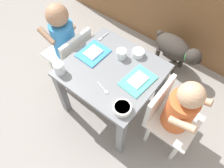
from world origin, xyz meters
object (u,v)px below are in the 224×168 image
water_cup_left (121,54)px  spoon_by_left_tray (103,37)px  veggie_bowl_far (138,53)px  seated_child_right (178,110)px  spoon_by_right_tray (104,89)px  dog (176,49)px  cereal_bowl_right_side (122,108)px  water_cup_right (59,69)px  seated_child_left (64,38)px  dining_table (112,77)px  food_tray_left (93,53)px  food_tray_right (138,80)px

water_cup_left → spoon_by_left_tray: bearing=162.5°
veggie_bowl_far → seated_child_right: bearing=-22.1°
seated_child_right → veggie_bowl_far: seated_child_right is taller
spoon_by_right_tray → dog: bearing=82.6°
dog → spoon_by_right_tray: (-0.10, -0.77, 0.25)m
veggie_bowl_far → dog: bearing=77.8°
dog → cereal_bowl_right_side: bearing=-86.0°
veggie_bowl_far → spoon_by_right_tray: (-0.00, -0.33, -0.02)m
spoon_by_right_tray → water_cup_left: bearing=105.1°
seated_child_right → spoon_by_right_tray: size_ratio=6.52×
dog → water_cup_right: 0.96m
spoon_by_right_tray → seated_child_right: bearing=24.2°
water_cup_left → water_cup_right: bearing=-123.7°
seated_child_right → dog: bearing=115.6°
seated_child_left → cereal_bowl_right_side: bearing=-17.7°
cereal_bowl_right_side → spoon_by_left_tray: 0.56m
seated_child_right → water_cup_left: (-0.46, 0.08, 0.07)m
dining_table → food_tray_left: size_ratio=2.97×
seated_child_left → cereal_bowl_right_side: seated_child_left is taller
dog → spoon_by_right_tray: size_ratio=4.33×
water_cup_right → spoon_by_right_tray: (0.28, 0.06, -0.03)m
seated_child_left → spoon_by_left_tray: seated_child_left is taller
food_tray_left → food_tray_right: same height
seated_child_right → spoon_by_left_tray: bearing=167.8°
dog → spoon_by_left_tray: (-0.37, -0.46, 0.25)m
cereal_bowl_right_side → spoon_by_left_tray: size_ratio=1.01×
dining_table → seated_child_left: size_ratio=0.83×
dog → food_tray_right: bearing=-88.4°
dining_table → cereal_bowl_right_side: cereal_bowl_right_side is taller
dog → food_tray_left: size_ratio=2.28×
food_tray_left → veggie_bowl_far: bearing=35.8°
food_tray_left → spoon_by_right_tray: (0.22, -0.17, -0.00)m
water_cup_left → veggie_bowl_far: (0.07, 0.08, -0.00)m
seated_child_right → veggie_bowl_far: bearing=157.9°
seated_child_left → food_tray_right: size_ratio=3.19×
veggie_bowl_far → food_tray_right: bearing=-55.4°
seated_child_right → food_tray_left: seated_child_right is taller
veggie_bowl_far → cereal_bowl_right_side: bearing=-67.4°
dog → seated_child_right: bearing=-64.4°
food_tray_right → water_cup_right: 0.46m
water_cup_left → cereal_bowl_right_side: size_ratio=0.62×
dining_table → water_cup_left: size_ratio=8.94×
seated_child_right → seated_child_left: bearing=-179.7°
seated_child_left → spoon_by_right_tray: bearing=-18.9°
dining_table → water_cup_left: bearing=97.8°
food_tray_right → water_cup_left: bearing=154.9°
seated_child_right → spoon_by_right_tray: (-0.39, -0.17, 0.05)m
food_tray_right → cereal_bowl_right_side: bearing=-79.0°
dining_table → water_cup_right: size_ratio=7.87×
food_tray_right → spoon_by_left_tray: size_ratio=2.13×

